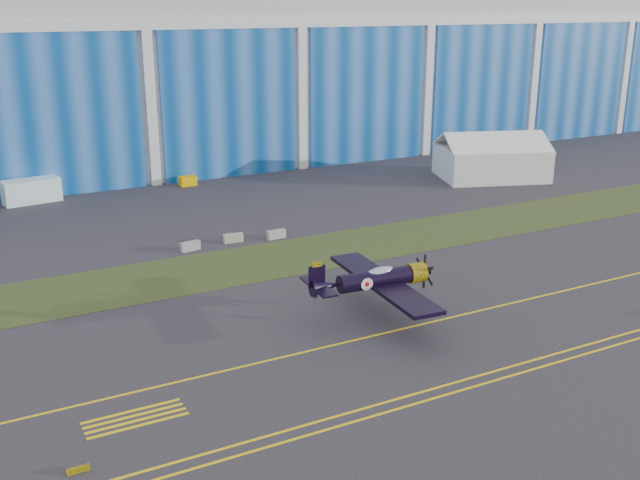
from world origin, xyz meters
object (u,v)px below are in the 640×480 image
warbird (376,279)px  tug (188,181)px  tent (492,155)px  shipping_container (31,191)px

warbird → tug: 49.19m
warbird → tent: size_ratio=0.88×
tug → shipping_container: bearing=177.3°
tent → tug: bearing=177.9°
warbird → shipping_container: 52.88m
tent → shipping_container: size_ratio=2.52×
tent → shipping_container: bearing=-175.7°
warbird → shipping_container: warbird is taller
tent → warbird: bearing=-120.3°
warbird → tent: bearing=44.6°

